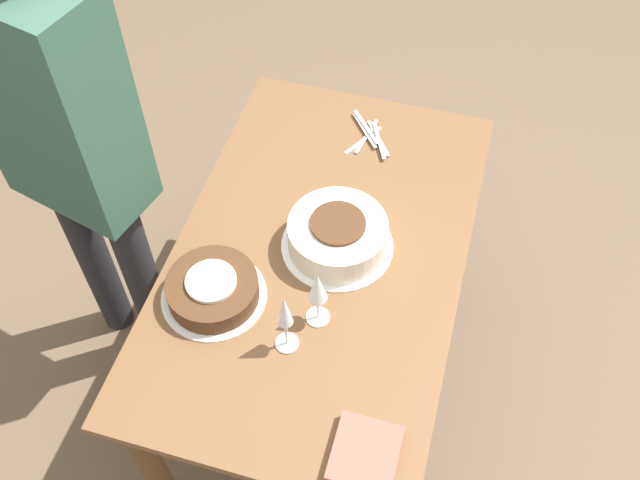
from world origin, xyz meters
name	(u,v)px	position (x,y,z in m)	size (l,w,h in m)	color
ground_plane	(320,371)	(0.00, 0.00, 0.00)	(12.00, 12.00, 0.00)	brown
dining_table	(320,276)	(0.00, 0.00, 0.63)	(1.35, 0.82, 0.76)	brown
cake_center_white	(338,235)	(-0.03, 0.04, 0.81)	(0.33, 0.33, 0.11)	white
cake_front_chocolate	(213,289)	(0.23, -0.24, 0.80)	(0.29, 0.29, 0.08)	white
wine_glass_near	(318,290)	(0.22, 0.06, 0.90)	(0.07, 0.07, 0.20)	silver
wine_glass_far	(285,314)	(0.32, 0.00, 0.91)	(0.06, 0.06, 0.22)	silver
fork_pile	(370,135)	(-0.49, 0.03, 0.77)	(0.20, 0.16, 0.02)	silver
napkin_stack	(365,454)	(0.56, 0.27, 0.78)	(0.17, 0.15, 0.03)	#B75B4C
person_cutting	(67,139)	(0.02, -0.71, 1.03)	(0.31, 0.44, 1.71)	#232328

